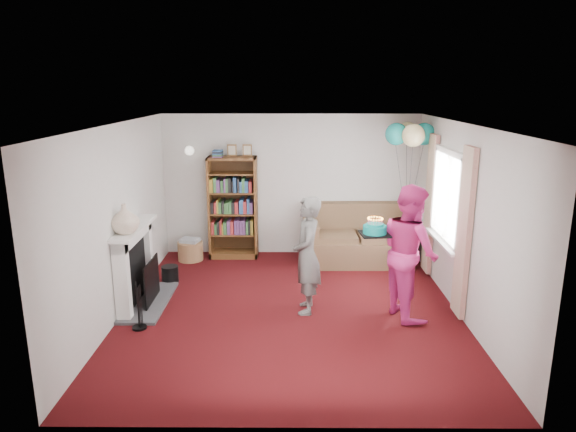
{
  "coord_description": "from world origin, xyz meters",
  "views": [
    {
      "loc": [
        0.01,
        -6.47,
        2.96
      ],
      "look_at": [
        -0.04,
        0.6,
        1.17
      ],
      "focal_mm": 32.0,
      "sensor_mm": 36.0,
      "label": 1
    }
  ],
  "objects_px": {
    "person_striped": "(307,255)",
    "person_magenta": "(410,251)",
    "birthday_cake": "(375,230)",
    "bookcase": "(233,208)",
    "sofa": "(356,240)"
  },
  "relations": [
    {
      "from": "person_striped",
      "to": "person_magenta",
      "type": "distance_m",
      "value": 1.34
    },
    {
      "from": "bookcase",
      "to": "sofa",
      "type": "bearing_deg",
      "value": -5.98
    },
    {
      "from": "bookcase",
      "to": "birthday_cake",
      "type": "xyz_separation_m",
      "value": [
        2.09,
        -2.48,
        0.31
      ]
    },
    {
      "from": "person_striped",
      "to": "person_magenta",
      "type": "bearing_deg",
      "value": 87.12
    },
    {
      "from": "bookcase",
      "to": "person_striped",
      "type": "distance_m",
      "value": 2.64
    },
    {
      "from": "person_striped",
      "to": "birthday_cake",
      "type": "height_order",
      "value": "person_striped"
    },
    {
      "from": "birthday_cake",
      "to": "bookcase",
      "type": "bearing_deg",
      "value": 130.13
    },
    {
      "from": "person_striped",
      "to": "person_magenta",
      "type": "relative_size",
      "value": 0.9
    },
    {
      "from": "sofa",
      "to": "person_striped",
      "type": "bearing_deg",
      "value": -114.16
    },
    {
      "from": "bookcase",
      "to": "birthday_cake",
      "type": "bearing_deg",
      "value": -49.87
    },
    {
      "from": "bookcase",
      "to": "sofa",
      "type": "xyz_separation_m",
      "value": [
        2.15,
        -0.23,
        -0.52
      ]
    },
    {
      "from": "person_striped",
      "to": "sofa",
      "type": "bearing_deg",
      "value": 158.02
    },
    {
      "from": "person_striped",
      "to": "person_magenta",
      "type": "height_order",
      "value": "person_magenta"
    },
    {
      "from": "person_striped",
      "to": "birthday_cake",
      "type": "relative_size",
      "value": 4.39
    },
    {
      "from": "person_magenta",
      "to": "bookcase",
      "type": "bearing_deg",
      "value": 31.46
    }
  ]
}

